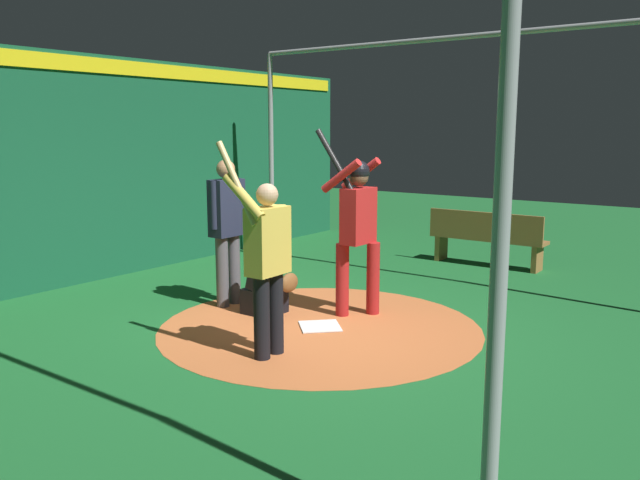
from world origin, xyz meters
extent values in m
plane|color=#195B28|center=(0.00, 0.00, 0.00)|extent=(27.10, 27.10, 0.00)
cylinder|color=#B76033|center=(0.00, 0.00, 0.00)|extent=(3.44, 3.44, 0.01)
cube|color=white|center=(0.00, 0.00, 0.01)|extent=(0.59, 0.59, 0.01)
cylinder|color=maroon|center=(0.18, 0.78, 0.42)|extent=(0.15, 0.15, 0.83)
cylinder|color=maroon|center=(-0.06, 0.51, 0.42)|extent=(0.15, 0.15, 0.83)
cube|color=#B21E1E|center=(0.06, 0.64, 1.14)|extent=(0.22, 0.44, 0.62)
cylinder|color=#B21E1E|center=(-0.04, 0.84, 1.59)|extent=(0.51, 0.09, 0.39)
cylinder|color=#B21E1E|center=(-0.04, 0.45, 1.59)|extent=(0.51, 0.09, 0.39)
sphere|color=brown|center=(0.06, 0.64, 1.58)|extent=(0.21, 0.21, 0.21)
sphere|color=black|center=(0.06, 0.64, 1.64)|extent=(0.24, 0.24, 0.24)
cylinder|color=black|center=(-0.16, 0.51, 1.73)|extent=(0.54, 0.06, 0.73)
cube|color=black|center=(-0.84, 0.06, 0.15)|extent=(0.40, 0.40, 0.29)
cube|color=black|center=(-0.80, 0.06, 0.52)|extent=(0.31, 0.40, 0.48)
sphere|color=beige|center=(-0.78, 0.06, 0.85)|extent=(0.22, 0.22, 0.22)
cube|color=gray|center=(-0.68, 0.06, 0.85)|extent=(0.03, 0.20, 0.20)
ellipsoid|color=brown|center=(-0.52, 0.12, 0.39)|extent=(0.12, 0.28, 0.22)
cylinder|color=#4C4C51|center=(-1.42, 0.18, 0.42)|extent=(0.15, 0.15, 0.85)
cylinder|color=#4C4C51|center=(-1.42, -0.02, 0.42)|extent=(0.15, 0.15, 0.85)
cube|color=#1E2338|center=(-1.42, 0.08, 1.18)|extent=(0.22, 0.42, 0.67)
cylinder|color=#1E2338|center=(-1.42, 0.28, 1.23)|extent=(0.09, 0.09, 0.56)
cylinder|color=#1E2338|center=(-1.42, -0.12, 1.23)|extent=(0.09, 0.09, 0.56)
sphere|color=#9E704C|center=(-1.42, 0.08, 1.64)|extent=(0.22, 0.22, 0.22)
cylinder|color=black|center=(0.13, -0.89, 0.39)|extent=(0.15, 0.15, 0.78)
cylinder|color=black|center=(0.14, -1.09, 0.39)|extent=(0.15, 0.15, 0.78)
cube|color=gold|center=(0.14, -0.99, 1.09)|extent=(0.23, 0.42, 0.62)
cylinder|color=gold|center=(0.13, -0.79, 1.14)|extent=(0.09, 0.09, 0.52)
cylinder|color=gold|center=(0.04, -1.19, 1.51)|extent=(0.46, 0.10, 0.40)
sphere|color=tan|center=(0.14, -0.99, 1.52)|extent=(0.20, 0.20, 0.20)
cylinder|color=tan|center=(-0.04, -1.20, 1.62)|extent=(0.46, 0.07, 0.74)
cube|color=#145133|center=(-3.91, 0.00, 1.55)|extent=(0.20, 11.10, 3.09)
cube|color=yellow|center=(-3.80, 0.00, 2.94)|extent=(0.03, 10.88, 0.20)
cylinder|color=gray|center=(2.94, -2.67, 1.63)|extent=(0.08, 0.08, 3.26)
cylinder|color=gray|center=(-2.94, 2.67, 1.63)|extent=(0.08, 0.08, 3.26)
cylinder|color=gray|center=(0.00, 2.67, 3.26)|extent=(5.87, 0.07, 0.07)
cube|color=olive|center=(0.21, 4.10, 0.42)|extent=(1.79, 0.36, 0.05)
cube|color=olive|center=(0.21, 3.94, 0.65)|extent=(1.79, 0.04, 0.40)
cube|color=olive|center=(-0.57, 4.10, 0.20)|extent=(0.08, 0.32, 0.40)
cube|color=olive|center=(0.99, 4.10, 0.20)|extent=(0.08, 0.32, 0.40)
sphere|color=white|center=(-1.08, 0.72, 0.04)|extent=(0.07, 0.07, 0.07)
camera|label=1|loc=(3.95, -5.39, 2.10)|focal=36.39mm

